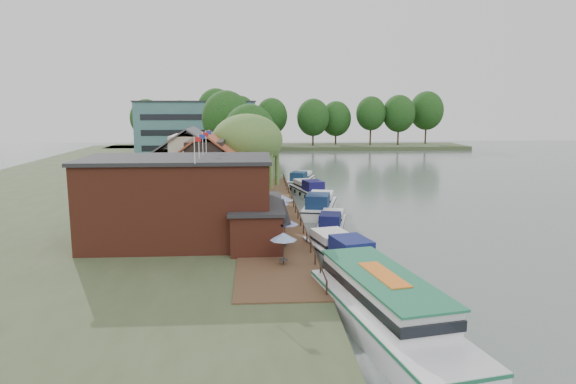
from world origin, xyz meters
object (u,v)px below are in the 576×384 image
object	(u,v)px
cottage_b	(191,161)
umbrella_2	(277,228)
umbrella_4	(282,207)
cottage_a	(207,170)
cruiser_2	(320,203)
pub	(202,200)
umbrella_1	(285,232)
umbrella_3	(277,211)
cottage_c	(225,154)
cruiser_0	(340,248)
cruiser_4	(301,178)
cruiser_1	(331,221)
cruiser_3	(308,187)
hotel_block	(198,129)
tour_boat	(389,307)
willow	(248,157)
umbrella_0	(283,249)
swan	(393,302)

from	to	relation	value
cottage_b	umbrella_2	size ratio (longest dim) A/B	4.04
umbrella_4	cottage_a	bearing A→B (deg)	141.20
cottage_a	cruiser_2	bearing A→B (deg)	1.09
umbrella_4	cottage_b	bearing A→B (deg)	123.95
pub	umbrella_1	distance (m)	7.47
umbrella_3	umbrella_4	world-z (taller)	same
cottage_c	cruiser_0	xyz separation A→B (m)	(11.07, -37.66, -3.93)
cruiser_4	cottage_b	bearing A→B (deg)	-125.01
cruiser_1	cruiser_3	world-z (taller)	cruiser_3
cottage_c	hotel_block	bearing A→B (deg)	102.20
cottage_c	tour_boat	xyz separation A→B (m)	(11.63, -50.40, -3.59)
umbrella_1	umbrella_3	world-z (taller)	same
willow	tour_boat	size ratio (longest dim) A/B	0.69
pub	cottage_a	xyz separation A→B (m)	(-1.00, 15.00, 0.60)
cruiser_4	umbrella_4	bearing A→B (deg)	-80.77
cottage_b	cruiser_3	size ratio (longest dim) A/B	0.95
umbrella_4	tour_boat	size ratio (longest dim) A/B	0.16
umbrella_0	swan	world-z (taller)	umbrella_0
cottage_c	cruiser_1	bearing A→B (deg)	-66.15
willow	umbrella_2	distance (m)	21.26
cruiser_0	cruiser_1	size ratio (longest dim) A/B	1.19
cottage_b	cottage_a	bearing A→B (deg)	-73.30
cottage_b	cruiser_2	bearing A→B (deg)	-31.67
cottage_b	umbrella_2	bearing A→B (deg)	-68.40
umbrella_4	swan	distance (m)	21.59
hotel_block	cruiser_2	size ratio (longest dim) A/B	2.34
hotel_block	cottage_b	distance (m)	46.21
cottage_b	umbrella_2	xyz separation A→B (m)	(10.18, -25.72, -2.96)
umbrella_3	tour_boat	size ratio (longest dim) A/B	0.16
cruiser_3	swan	bearing A→B (deg)	-101.59
pub	cruiser_1	world-z (taller)	pub
cruiser_2	cruiser_3	size ratio (longest dim) A/B	1.08
cruiser_0	umbrella_4	bearing A→B (deg)	93.84
umbrella_3	cruiser_3	world-z (taller)	umbrella_3
umbrella_4	swan	world-z (taller)	umbrella_4
cruiser_2	tour_boat	world-z (taller)	tour_boat
cottage_b	tour_boat	world-z (taller)	cottage_b
cruiser_1	hotel_block	bearing A→B (deg)	120.34
cottage_a	cruiser_1	xyz separation A→B (m)	(12.95, -8.04, -4.17)
willow	umbrella_2	bearing A→B (deg)	-82.62
cruiser_4	cruiser_1	bearing A→B (deg)	-71.10
willow	cruiser_0	bearing A→B (deg)	-72.26
pub	umbrella_2	bearing A→B (deg)	-6.65
cottage_a	umbrella_2	size ratio (longest dim) A/B	3.62
cruiser_4	cruiser_2	bearing A→B (deg)	-71.19
umbrella_2	umbrella_1	bearing A→B (deg)	-65.84
umbrella_3	umbrella_4	bearing A→B (deg)	71.46
cottage_b	cruiser_1	bearing A→B (deg)	-48.51
cruiser_1	swan	size ratio (longest dim) A/B	20.51
umbrella_3	swan	world-z (taller)	umbrella_3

